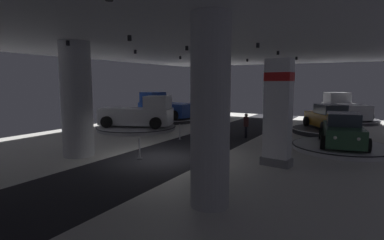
{
  "coord_description": "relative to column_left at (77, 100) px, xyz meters",
  "views": [
    {
      "loc": [
        8.37,
        -11.81,
        3.6
      ],
      "look_at": [
        -0.42,
        3.67,
        1.4
      ],
      "focal_mm": 28.91,
      "sensor_mm": 36.0,
      "label": 1
    }
  ],
  "objects": [
    {
      "name": "ground",
      "position": [
        3.8,
        1.63,
        -2.77
      ],
      "size": [
        24.0,
        44.0,
        0.06
      ],
      "color": "silver"
    },
    {
      "name": "ceiling_with_spotlights",
      "position": [
        3.8,
        1.63,
        2.8
      ],
      "size": [
        24.0,
        44.0,
        0.39
      ],
      "color": "silver"
    },
    {
      "name": "column_left",
      "position": [
        0.0,
        0.0,
        0.0
      ],
      "size": [
        1.46,
        1.46,
        5.5
      ],
      "color": "silver",
      "rests_on": "ground"
    },
    {
      "name": "column_right",
      "position": [
        8.31,
        -2.35,
        0.0
      ],
      "size": [
        1.13,
        1.13,
        5.5
      ],
      "color": "#ADADB2",
      "rests_on": "ground"
    },
    {
      "name": "brand_sign_pylon",
      "position": [
        8.9,
        2.96,
        -0.39
      ],
      "size": [
        1.34,
        0.82,
        4.58
      ],
      "color": "slate",
      "rests_on": "ground"
    },
    {
      "name": "display_platform_far_left",
      "position": [
        -3.85,
        13.28,
        -2.56
      ],
      "size": [
        5.68,
        5.68,
        0.33
      ],
      "color": "#333338",
      "rests_on": "ground"
    },
    {
      "name": "pickup_truck_far_left",
      "position": [
        -4.17,
        13.32,
        -1.48
      ],
      "size": [
        5.52,
        3.18,
        2.3
      ],
      "color": "navy",
      "rests_on": "display_platform_far_left"
    },
    {
      "name": "display_platform_far_right",
      "position": [
        9.91,
        13.2,
        -2.56
      ],
      "size": [
        4.89,
        4.89,
        0.34
      ],
      "color": "#333338",
      "rests_on": "ground"
    },
    {
      "name": "display_car_far_right",
      "position": [
        9.92,
        13.18,
        -1.64
      ],
      "size": [
        3.75,
        4.52,
        1.71
      ],
      "color": "#B77519",
      "rests_on": "display_platform_far_right"
    },
    {
      "name": "display_platform_mid_left",
      "position": [
        -2.95,
        7.9,
        -2.6
      ],
      "size": [
        5.94,
        5.94,
        0.27
      ],
      "color": "#B7B7BC",
      "rests_on": "ground"
    },
    {
      "name": "pickup_truck_mid_left",
      "position": [
        -2.64,
        8.01,
        -1.55
      ],
      "size": [
        5.7,
        4.01,
        2.3
      ],
      "color": "silver",
      "rests_on": "display_platform_mid_left"
    },
    {
      "name": "display_platform_mid_right",
      "position": [
        11.14,
        7.75,
        -2.6
      ],
      "size": [
        5.05,
        5.05,
        0.27
      ],
      "color": "silver",
      "rests_on": "ground"
    },
    {
      "name": "display_car_mid_right",
      "position": [
        11.14,
        7.78,
        -1.72
      ],
      "size": [
        2.72,
        4.42,
        1.71
      ],
      "color": "#2D5638",
      "rests_on": "display_platform_mid_right"
    },
    {
      "name": "display_platform_deep_right",
      "position": [
        10.51,
        20.55,
        -2.58
      ],
      "size": [
        5.68,
        5.68,
        0.3
      ],
      "color": "#333338",
      "rests_on": "ground"
    },
    {
      "name": "pickup_truck_deep_right",
      "position": [
        10.35,
        20.83,
        -1.51
      ],
      "size": [
        4.51,
        5.65,
        2.3
      ],
      "color": "silver",
      "rests_on": "display_platform_deep_right"
    },
    {
      "name": "visitor_walking_near",
      "position": [
        5.48,
        8.65,
        -1.84
      ],
      "size": [
        0.32,
        0.32,
        1.59
      ],
      "color": "black",
      "rests_on": "ground"
    },
    {
      "name": "stanchion_a",
      "position": [
        3.02,
        0.95,
        -2.38
      ],
      "size": [
        0.28,
        0.28,
        1.01
      ],
      "color": "#333338",
      "rests_on": "ground"
    },
    {
      "name": "stanchion_b",
      "position": [
        2.15,
        5.93,
        -2.38
      ],
      "size": [
        0.28,
        0.28,
        1.01
      ],
      "color": "#333338",
      "rests_on": "ground"
    },
    {
      "name": "stanchion_c",
      "position": [
        3.6,
        5.21,
        -2.38
      ],
      "size": [
        0.28,
        0.28,
        1.01
      ],
      "color": "#333338",
      "rests_on": "ground"
    }
  ]
}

